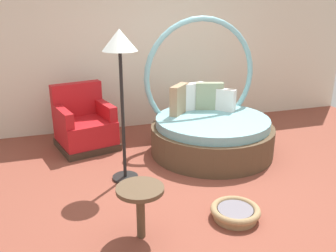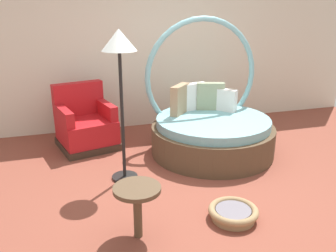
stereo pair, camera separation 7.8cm
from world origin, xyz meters
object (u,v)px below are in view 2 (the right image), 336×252
at_px(side_table, 137,196).
at_px(floor_lamp, 120,55).
at_px(round_daybed, 210,126).
at_px(pet_basket, 233,213).
at_px(red_armchair, 85,125).

xyz_separation_m(side_table, floor_lamp, (0.09, 1.21, 1.11)).
bearing_deg(side_table, round_daybed, 50.03).
bearing_deg(side_table, floor_lamp, 85.96).
bearing_deg(pet_basket, red_armchair, 117.55).
height_order(red_armchair, side_table, red_armchair).
bearing_deg(red_armchair, pet_basket, -62.45).
xyz_separation_m(red_armchair, side_table, (0.29, -2.44, 0.10)).
distance_m(red_armchair, pet_basket, 2.76).
relative_size(pet_basket, side_table, 0.98).
distance_m(pet_basket, side_table, 1.05).
xyz_separation_m(red_armchair, floor_lamp, (0.37, -1.23, 1.20)).
bearing_deg(pet_basket, floor_lamp, 126.68).
distance_m(pet_basket, floor_lamp, 2.10).
distance_m(round_daybed, floor_lamp, 1.87).
xyz_separation_m(round_daybed, red_armchair, (-1.74, 0.70, -0.05)).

